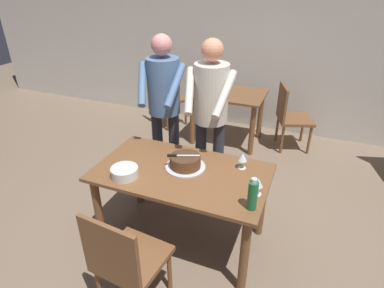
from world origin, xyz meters
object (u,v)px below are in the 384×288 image
object	(u,v)px
wine_glass_far	(258,183)
background_table	(228,104)
water_bottle	(253,195)
person_standing_beside	(164,101)
cake_knife	(177,156)
background_chair_2	(165,96)
main_dining_table	(182,183)
background_chair_1	(290,115)
plate_stack	(125,172)
wine_glass_near	(243,158)
person_cutting_cake	(211,109)
chair_near_side	(125,259)
cake_on_platter	(185,162)

from	to	relation	value
wine_glass_far	background_table	distance (m)	2.33
water_bottle	person_standing_beside	distance (m)	1.45
cake_knife	wine_glass_far	world-z (taller)	wine_glass_far
cake_knife	background_chair_2	size ratio (longest dim) A/B	0.29
main_dining_table	background_chair_1	size ratio (longest dim) A/B	1.60
plate_stack	background_chair_1	bearing A→B (deg)	66.71
person_standing_beside	background_chair_2	size ratio (longest dim) A/B	1.91
background_chair_1	water_bottle	bearing A→B (deg)	-90.20
wine_glass_near	person_cutting_cake	xyz separation A→B (m)	(-0.42, 0.39, 0.22)
background_chair_1	chair_near_side	bearing A→B (deg)	-103.78
background_chair_1	background_chair_2	world-z (taller)	same
cake_knife	background_table	distance (m)	2.06
person_standing_beside	chair_near_side	bearing A→B (deg)	-74.71
water_bottle	plate_stack	bearing A→B (deg)	179.32
wine_glass_far	chair_near_side	size ratio (longest dim) A/B	0.16
chair_near_side	person_standing_beside	bearing A→B (deg)	105.29
background_table	background_chair_2	distance (m)	1.07
background_chair_2	water_bottle	bearing A→B (deg)	-52.60
main_dining_table	person_cutting_cake	size ratio (longest dim) A/B	0.84
plate_stack	wine_glass_far	xyz separation A→B (m)	(1.04, 0.16, 0.06)
cake_on_platter	plate_stack	size ratio (longest dim) A/B	1.55
water_bottle	background_table	xyz separation A→B (m)	(-0.84, 2.32, -0.29)
plate_stack	wine_glass_far	distance (m)	1.06
person_standing_beside	wine_glass_far	bearing A→B (deg)	-33.28
water_bottle	person_standing_beside	xyz separation A→B (m)	(-1.11, 0.91, 0.21)
cake_on_platter	water_bottle	xyz separation A→B (m)	(0.64, -0.32, 0.06)
wine_glass_far	background_chair_1	bearing A→B (deg)	89.86
wine_glass_near	person_cutting_cake	distance (m)	0.62
cake_knife	wine_glass_far	xyz separation A→B (m)	(0.71, -0.12, -0.01)
cake_on_platter	background_table	bearing A→B (deg)	95.80
plate_stack	chair_near_side	xyz separation A→B (m)	(0.32, -0.54, -0.30)
cake_knife	wine_glass_far	distance (m)	0.72
wine_glass_near	person_standing_beside	world-z (taller)	person_standing_beside
main_dining_table	background_table	distance (m)	2.08
wine_glass_far	background_chair_2	bearing A→B (deg)	129.46
main_dining_table	background_table	xyz separation A→B (m)	(-0.19, 2.07, -0.05)
wine_glass_far	water_bottle	distance (m)	0.17
main_dining_table	background_table	size ratio (longest dim) A/B	1.44
cake_on_platter	background_chair_1	xyz separation A→B (m)	(0.64, 2.13, -0.31)
cake_knife	water_bottle	bearing A→B (deg)	-22.58
cake_on_platter	background_table	xyz separation A→B (m)	(-0.20, 2.00, -0.22)
person_standing_beside	cake_on_platter	bearing A→B (deg)	-50.83
wine_glass_far	wine_glass_near	bearing A→B (deg)	121.58
main_dining_table	chair_near_side	size ratio (longest dim) A/B	1.60
wine_glass_near	person_cutting_cake	world-z (taller)	person_cutting_cake
person_standing_beside	background_chair_2	world-z (taller)	person_standing_beside
plate_stack	water_bottle	size ratio (longest dim) A/B	0.88
person_standing_beside	background_table	size ratio (longest dim) A/B	1.72
background_table	background_chair_2	world-z (taller)	background_chair_2
person_cutting_cake	background_table	xyz separation A→B (m)	(-0.23, 1.45, -0.50)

